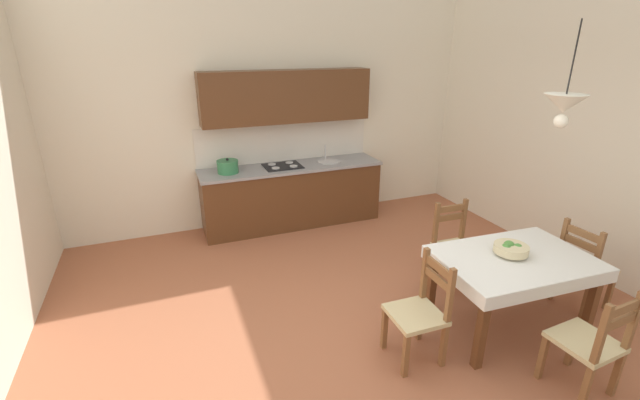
% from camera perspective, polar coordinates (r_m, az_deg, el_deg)
% --- Properties ---
extents(ground_plane, '(6.47, 6.58, 0.10)m').
position_cam_1_polar(ground_plane, '(4.16, 6.46, -18.30)').
color(ground_plane, '#A86042').
extents(wall_back, '(6.47, 0.12, 4.12)m').
position_cam_1_polar(wall_back, '(6.09, -6.57, 16.02)').
color(wall_back, silver).
rests_on(wall_back, ground_plane).
extents(kitchen_cabinetry, '(2.60, 0.63, 2.20)m').
position_cam_1_polar(kitchen_cabinetry, '(6.04, -4.08, 4.40)').
color(kitchen_cabinetry, '#56331C').
rests_on(kitchen_cabinetry, ground_plane).
extents(dining_table, '(1.41, 1.00, 0.75)m').
position_cam_1_polar(dining_table, '(4.23, 24.84, -8.58)').
color(dining_table, brown).
rests_on(dining_table, ground_plane).
extents(dining_chair_camera_side, '(0.45, 0.45, 0.93)m').
position_cam_1_polar(dining_chair_camera_side, '(3.89, 32.98, -16.13)').
color(dining_chair_camera_side, '#D1BC89').
rests_on(dining_chair_camera_side, ground_plane).
extents(dining_chair_kitchen_side, '(0.44, 0.44, 0.93)m').
position_cam_1_polar(dining_chair_kitchen_side, '(4.87, 17.93, -6.05)').
color(dining_chair_kitchen_side, '#D1BC89').
rests_on(dining_chair_kitchen_side, ground_plane).
extents(dining_chair_tv_side, '(0.43, 0.43, 0.93)m').
position_cam_1_polar(dining_chair_tv_side, '(3.71, 13.45, -14.69)').
color(dining_chair_tv_side, '#D1BC89').
rests_on(dining_chair_tv_side, ground_plane).
extents(dining_chair_window_side, '(0.44, 0.44, 0.93)m').
position_cam_1_polar(dining_chair_window_side, '(5.00, 32.27, -7.77)').
color(dining_chair_window_side, '#D1BC89').
rests_on(dining_chair_window_side, ground_plane).
extents(fruit_bowl, '(0.30, 0.30, 0.12)m').
position_cam_1_polar(fruit_bowl, '(4.17, 24.59, -6.06)').
color(fruit_bowl, beige).
rests_on(fruit_bowl, dining_table).
extents(pendant_lamp, '(0.32, 0.32, 0.80)m').
position_cam_1_polar(pendant_lamp, '(3.86, 30.36, 11.17)').
color(pendant_lamp, black).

